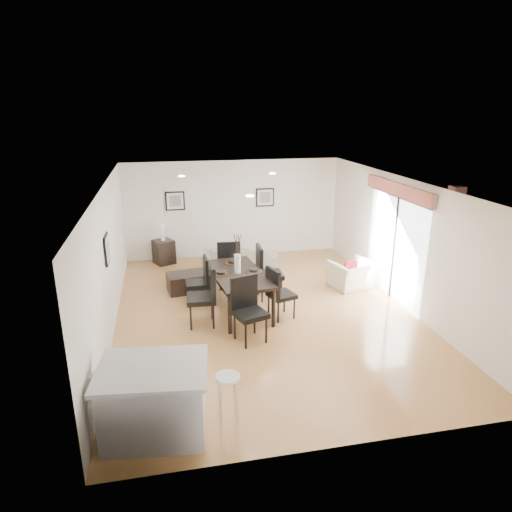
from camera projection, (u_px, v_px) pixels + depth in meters
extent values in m
plane|color=#B27949|center=(265.00, 313.00, 9.47)|extent=(8.00, 8.00, 0.00)
cube|color=white|center=(233.00, 209.00, 12.77)|extent=(6.00, 0.04, 2.70)
cube|color=white|center=(341.00, 353.00, 5.33)|extent=(6.00, 0.04, 2.70)
cube|color=white|center=(108.00, 261.00, 8.47)|extent=(0.04, 8.00, 2.70)
cube|color=white|center=(403.00, 243.00, 9.63)|extent=(0.04, 8.00, 2.70)
cube|color=white|center=(266.00, 184.00, 8.63)|extent=(6.00, 8.00, 0.02)
imported|color=#A29A83|center=(241.00, 257.00, 12.10)|extent=(2.07, 1.16, 0.57)
imported|color=beige|center=(352.00, 274.00, 10.76)|extent=(1.15, 1.07, 0.63)
imported|color=#2E5223|center=(509.00, 281.00, 10.43)|extent=(0.65, 0.61, 0.58)
imported|color=#2E5223|center=(468.00, 258.00, 11.84)|extent=(0.43, 0.43, 0.68)
cube|color=black|center=(238.00, 274.00, 9.37)|extent=(1.24, 2.12, 0.07)
cylinder|color=black|center=(230.00, 315.00, 8.52)|extent=(0.08, 0.08, 0.77)
cylinder|color=black|center=(207.00, 280.00, 10.21)|extent=(0.08, 0.08, 0.77)
cylinder|color=black|center=(273.00, 308.00, 8.78)|extent=(0.08, 0.08, 0.77)
cylinder|color=black|center=(245.00, 276.00, 10.48)|extent=(0.08, 0.08, 0.77)
cube|color=black|center=(201.00, 299.00, 8.82)|extent=(0.58, 0.58, 0.10)
cube|color=black|center=(213.00, 281.00, 8.75)|extent=(0.10, 0.56, 0.66)
cylinder|color=black|center=(190.00, 309.00, 9.09)|extent=(0.04, 0.04, 0.50)
cylinder|color=black|center=(212.00, 307.00, 9.15)|extent=(0.04, 0.04, 0.50)
cylinder|color=black|center=(191.00, 318.00, 8.68)|extent=(0.04, 0.04, 0.50)
cylinder|color=black|center=(214.00, 317.00, 8.74)|extent=(0.04, 0.04, 0.50)
cube|color=black|center=(197.00, 284.00, 9.78)|extent=(0.48, 0.48, 0.08)
cube|color=black|center=(206.00, 270.00, 9.73)|extent=(0.07, 0.47, 0.56)
cylinder|color=black|center=(188.00, 292.00, 9.99)|extent=(0.04, 0.04, 0.43)
cylinder|color=black|center=(205.00, 291.00, 10.07)|extent=(0.04, 0.04, 0.43)
cylinder|color=black|center=(190.00, 299.00, 9.65)|extent=(0.04, 0.04, 0.43)
cylinder|color=black|center=(207.00, 297.00, 9.73)|extent=(0.04, 0.04, 0.43)
cube|color=black|center=(282.00, 295.00, 9.16)|extent=(0.60, 0.60, 0.08)
cube|color=black|center=(273.00, 283.00, 8.96)|extent=(0.20, 0.48, 0.58)
cylinder|color=black|center=(294.00, 309.00, 9.17)|extent=(0.04, 0.04, 0.44)
cylinder|color=black|center=(278.00, 313.00, 8.99)|extent=(0.04, 0.04, 0.44)
cylinder|color=black|center=(284.00, 302.00, 9.48)|extent=(0.04, 0.04, 0.44)
cylinder|color=black|center=(269.00, 306.00, 9.31)|extent=(0.04, 0.04, 0.44)
cube|color=black|center=(270.00, 275.00, 10.07)|extent=(0.56, 0.56, 0.09)
cube|color=black|center=(259.00, 261.00, 9.92)|extent=(0.09, 0.55, 0.65)
cylinder|color=black|center=(281.00, 290.00, 10.00)|extent=(0.04, 0.04, 0.50)
cylinder|color=black|center=(262.00, 292.00, 9.93)|extent=(0.04, 0.04, 0.50)
cylinder|color=black|center=(277.00, 283.00, 10.40)|extent=(0.04, 0.04, 0.50)
cylinder|color=black|center=(259.00, 284.00, 10.33)|extent=(0.04, 0.04, 0.50)
cube|color=black|center=(250.00, 314.00, 8.20)|extent=(0.68, 0.68, 0.09)
cube|color=black|center=(244.00, 292.00, 8.29)|extent=(0.53, 0.23, 0.64)
cylinder|color=black|center=(246.00, 336.00, 8.02)|extent=(0.04, 0.04, 0.49)
cylinder|color=black|center=(235.00, 327.00, 8.37)|extent=(0.04, 0.04, 0.49)
cylinder|color=black|center=(266.00, 331.00, 8.22)|extent=(0.04, 0.04, 0.49)
cylinder|color=black|center=(255.00, 321.00, 8.57)|extent=(0.04, 0.04, 0.49)
cube|color=black|center=(228.00, 266.00, 10.70)|extent=(0.56, 0.56, 0.09)
cube|color=black|center=(229.00, 255.00, 10.38)|extent=(0.53, 0.10, 0.63)
cylinder|color=black|center=(236.00, 274.00, 11.01)|extent=(0.04, 0.04, 0.48)
cylinder|color=black|center=(238.00, 280.00, 10.62)|extent=(0.04, 0.04, 0.48)
cylinder|color=black|center=(219.00, 275.00, 10.96)|extent=(0.04, 0.04, 0.48)
cylinder|color=black|center=(220.00, 281.00, 10.57)|extent=(0.04, 0.04, 0.48)
cylinder|color=white|center=(238.00, 264.00, 9.29)|extent=(0.14, 0.14, 0.40)
cylinder|color=black|center=(254.00, 271.00, 9.42)|extent=(0.39, 0.39, 0.01)
cylinder|color=black|center=(254.00, 270.00, 9.41)|extent=(0.20, 0.20, 0.06)
cylinder|color=black|center=(233.00, 263.00, 9.93)|extent=(0.39, 0.39, 0.01)
cylinder|color=black|center=(233.00, 261.00, 9.92)|extent=(0.20, 0.20, 0.06)
cylinder|color=black|center=(221.00, 274.00, 9.29)|extent=(0.39, 0.39, 0.01)
cylinder|color=black|center=(221.00, 272.00, 9.28)|extent=(0.20, 0.20, 0.06)
cylinder|color=black|center=(243.00, 284.00, 8.77)|extent=(0.39, 0.39, 0.01)
cylinder|color=black|center=(243.00, 282.00, 8.76)|extent=(0.20, 0.20, 0.06)
cube|color=black|center=(191.00, 282.00, 10.61)|extent=(1.12, 0.77, 0.42)
cube|color=black|center=(164.00, 252.00, 12.38)|extent=(0.65, 0.65, 0.65)
cylinder|color=white|center=(163.00, 237.00, 12.25)|extent=(0.11, 0.11, 0.19)
cone|color=beige|center=(162.00, 229.00, 12.18)|extent=(0.24, 0.24, 0.26)
cube|color=#A31523|center=(351.00, 268.00, 10.59)|extent=(0.32, 0.15, 0.31)
cube|color=silver|center=(155.00, 402.00, 5.90)|extent=(1.38, 1.10, 0.91)
cube|color=#B4B4B7|center=(152.00, 370.00, 5.75)|extent=(1.50, 1.22, 0.06)
cylinder|color=white|center=(228.00, 377.00, 6.01)|extent=(0.33, 0.33, 0.05)
cylinder|color=silver|center=(235.00, 394.00, 6.24)|extent=(0.02, 0.02, 0.70)
cylinder|color=silver|center=(219.00, 396.00, 6.20)|extent=(0.02, 0.02, 0.70)
cylinder|color=silver|center=(221.00, 406.00, 6.00)|extent=(0.02, 0.02, 0.70)
cylinder|color=silver|center=(237.00, 404.00, 6.04)|extent=(0.02, 0.02, 0.70)
cube|color=black|center=(175.00, 201.00, 12.34)|extent=(0.52, 0.03, 0.52)
cube|color=white|center=(175.00, 201.00, 12.34)|extent=(0.44, 0.04, 0.44)
cube|color=#4E4E4A|center=(175.00, 201.00, 12.34)|extent=(0.30, 0.04, 0.30)
cube|color=black|center=(265.00, 197.00, 12.82)|extent=(0.52, 0.03, 0.52)
cube|color=white|center=(265.00, 197.00, 12.82)|extent=(0.44, 0.04, 0.44)
cube|color=#4E4E4A|center=(265.00, 197.00, 12.82)|extent=(0.30, 0.04, 0.30)
cube|color=black|center=(107.00, 249.00, 8.19)|extent=(0.03, 0.52, 0.52)
cube|color=white|center=(107.00, 249.00, 8.19)|extent=(0.04, 0.44, 0.44)
cube|color=#4E4E4A|center=(107.00, 249.00, 8.19)|extent=(0.04, 0.30, 0.30)
cube|color=white|center=(395.00, 249.00, 9.98)|extent=(0.02, 2.40, 2.25)
cube|color=black|center=(394.00, 249.00, 9.97)|extent=(0.03, 0.05, 2.25)
cube|color=black|center=(399.00, 197.00, 9.61)|extent=(0.03, 2.50, 0.05)
cube|color=maroon|center=(398.00, 190.00, 9.56)|extent=(0.10, 2.70, 0.28)
plane|color=gray|center=(469.00, 289.00, 10.72)|extent=(6.00, 6.00, 0.00)
cube|color=brown|center=(453.00, 221.00, 12.84)|extent=(0.35, 0.35, 2.00)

